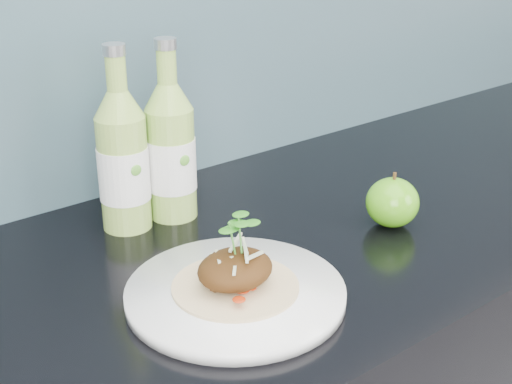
# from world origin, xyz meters

# --- Properties ---
(dinner_plate) EXTENTS (0.35, 0.35, 0.02)m
(dinner_plate) POSITION_xyz_m (-0.09, 1.60, 0.91)
(dinner_plate) COLOR white
(dinner_plate) RESTS_ON kitchen_counter
(pork_taco) EXTENTS (0.15, 0.15, 0.10)m
(pork_taco) POSITION_xyz_m (-0.09, 1.60, 0.94)
(pork_taco) COLOR tan
(pork_taco) RESTS_ON dinner_plate
(green_apple) EXTENTS (0.09, 0.09, 0.08)m
(green_apple) POSITION_xyz_m (0.21, 1.62, 0.94)
(green_apple) COLOR #349510
(green_apple) RESTS_ON kitchen_counter
(cider_bottle_left) EXTENTS (0.08, 0.08, 0.27)m
(cider_bottle_left) POSITION_xyz_m (-0.09, 1.86, 1.00)
(cider_bottle_left) COLOR #92B94D
(cider_bottle_left) RESTS_ON kitchen_counter
(cider_bottle_right) EXTENTS (0.09, 0.09, 0.27)m
(cider_bottle_right) POSITION_xyz_m (-0.02, 1.85, 1.00)
(cider_bottle_right) COLOR #93BD4E
(cider_bottle_right) RESTS_ON kitchen_counter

